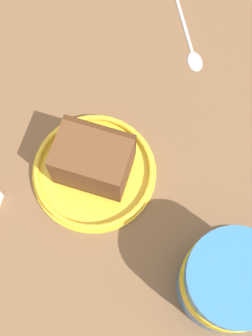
{
  "coord_description": "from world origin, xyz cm",
  "views": [
    {
      "loc": [
        15.45,
        -11.08,
        57.52
      ],
      "look_at": [
        -0.94,
        -2.1,
        3.0
      ],
      "focal_mm": 52.9,
      "sensor_mm": 36.0,
      "label": 1
    }
  ],
  "objects_px": {
    "cake_slice": "(93,160)",
    "teaspoon": "(191,46)",
    "tea_mug": "(229,281)",
    "small_plate": "(94,171)"
  },
  "relations": [
    {
      "from": "small_plate",
      "to": "teaspoon",
      "type": "distance_m",
      "value": 0.22
    },
    {
      "from": "cake_slice",
      "to": "tea_mug",
      "type": "xyz_separation_m",
      "value": [
        0.19,
        0.06,
        0.01
      ]
    },
    {
      "from": "cake_slice",
      "to": "teaspoon",
      "type": "xyz_separation_m",
      "value": [
        -0.09,
        0.19,
        -0.04
      ]
    },
    {
      "from": "cake_slice",
      "to": "tea_mug",
      "type": "relative_size",
      "value": 0.82
    },
    {
      "from": "tea_mug",
      "to": "cake_slice",
      "type": "bearing_deg",
      "value": -162.43
    },
    {
      "from": "teaspoon",
      "to": "cake_slice",
      "type": "bearing_deg",
      "value": -64.26
    },
    {
      "from": "cake_slice",
      "to": "teaspoon",
      "type": "height_order",
      "value": "cake_slice"
    },
    {
      "from": "teaspoon",
      "to": "small_plate",
      "type": "bearing_deg",
      "value": -64.03
    },
    {
      "from": "small_plate",
      "to": "cake_slice",
      "type": "relative_size",
      "value": 1.46
    },
    {
      "from": "small_plate",
      "to": "cake_slice",
      "type": "height_order",
      "value": "cake_slice"
    }
  ]
}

